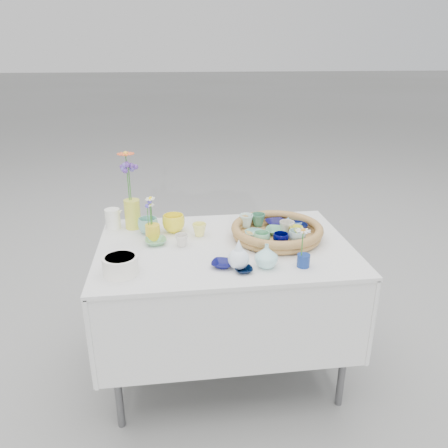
{
  "coord_description": "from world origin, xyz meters",
  "views": [
    {
      "loc": [
        -0.26,
        -1.98,
        1.67
      ],
      "look_at": [
        0.0,
        0.02,
        0.87
      ],
      "focal_mm": 35.0,
      "sensor_mm": 36.0,
      "label": 1
    }
  ],
  "objects": [
    {
      "name": "wicker_tray",
      "position": [
        0.28,
        0.05,
        0.8
      ],
      "size": [
        0.47,
        0.47,
        0.08
      ],
      "primitive_type": null,
      "color": "brown",
      "rests_on": "display_table"
    },
    {
      "name": "fluted_bowl",
      "position": [
        -0.49,
        -0.24,
        0.81
      ],
      "size": [
        0.2,
        0.2,
        0.08
      ],
      "primitive_type": null,
      "rotation": [
        0.0,
        0.0,
        -0.38
      ],
      "color": "white",
      "rests_on": "display_table"
    },
    {
      "name": "tray_ceramic_5",
      "position": [
        0.16,
        0.04,
        0.8
      ],
      "size": [
        0.11,
        0.11,
        0.03
      ],
      "primitive_type": "imported",
      "rotation": [
        0.0,
        0.0,
        0.07
      ],
      "color": "#88CCC5",
      "rests_on": "wicker_tray"
    },
    {
      "name": "tray_ceramic_12",
      "position": [
        0.21,
        0.19,
        0.82
      ],
      "size": [
        0.09,
        0.09,
        0.07
      ],
      "primitive_type": "imported",
      "rotation": [
        0.0,
        0.0,
        0.14
      ],
      "color": "#397152",
      "rests_on": "wicker_tray"
    },
    {
      "name": "single_daisy",
      "position": [
        0.31,
        -0.29,
        0.88
      ],
      "size": [
        0.09,
        0.09,
        0.14
      ],
      "primitive_type": null,
      "rotation": [
        0.0,
        0.0,
        -0.13
      ],
      "color": "white",
      "rests_on": "bud_vase_cobalt"
    },
    {
      "name": "bud_vase_seafoam",
      "position": [
        0.16,
        -0.26,
        0.82
      ],
      "size": [
        0.13,
        0.13,
        0.11
      ],
      "primitive_type": "imported",
      "rotation": [
        0.0,
        0.0,
        0.22
      ],
      "color": "#A7E4E1",
      "rests_on": "display_table"
    },
    {
      "name": "daisy_posy",
      "position": [
        -0.36,
        0.12,
        0.91
      ],
      "size": [
        0.09,
        0.09,
        0.14
      ],
      "primitive_type": null,
      "rotation": [
        0.0,
        0.0,
        0.17
      ],
      "color": "white",
      "rests_on": "daisy_cup"
    },
    {
      "name": "loose_ceramic_5",
      "position": [
        -0.38,
        0.21,
        0.81
      ],
      "size": [
        0.13,
        0.13,
        0.08
      ],
      "primitive_type": "imported",
      "rotation": [
        0.0,
        0.0,
        -0.31
      ],
      "color": "#7ABBA9",
      "rests_on": "display_table"
    },
    {
      "name": "tray_ceramic_4",
      "position": [
        0.18,
        -0.06,
        0.82
      ],
      "size": [
        0.09,
        0.09,
        0.07
      ],
      "primitive_type": "imported",
      "rotation": [
        0.0,
        0.0,
        0.05
      ],
      "color": "#6EB587",
      "rests_on": "wicker_tray"
    },
    {
      "name": "tray_ceramic_9",
      "position": [
        0.27,
        -0.07,
        0.81
      ],
      "size": [
        0.1,
        0.1,
        0.06
      ],
      "primitive_type": "imported",
      "rotation": [
        0.0,
        0.0,
        -0.27
      ],
      "color": "#000141",
      "rests_on": "wicker_tray"
    },
    {
      "name": "tray_ceramic_6",
      "position": [
        0.14,
        0.18,
        0.82
      ],
      "size": [
        0.08,
        0.08,
        0.07
      ],
      "primitive_type": "imported",
      "rotation": [
        0.0,
        0.0,
        -0.01
      ],
      "color": "silver",
      "rests_on": "wicker_tray"
    },
    {
      "name": "loose_ceramic_0",
      "position": [
        -0.25,
        0.21,
        0.81
      ],
      "size": [
        0.13,
        0.13,
        0.09
      ],
      "primitive_type": "imported",
      "rotation": [
        0.0,
        0.0,
        -0.1
      ],
      "color": "yellow",
      "rests_on": "display_table"
    },
    {
      "name": "tray_ceramic_0",
      "position": [
        0.31,
        0.18,
        0.8
      ],
      "size": [
        0.13,
        0.13,
        0.03
      ],
      "primitive_type": "imported",
      "rotation": [
        0.0,
        0.0,
        0.17
      ],
      "color": "#0F0C42",
      "rests_on": "wicker_tray"
    },
    {
      "name": "ground",
      "position": [
        0.0,
        0.0,
        0.0
      ],
      "size": [
        80.0,
        80.0,
        0.0
      ],
      "primitive_type": "plane",
      "color": "gray"
    },
    {
      "name": "loose_ceramic_6",
      "position": [
        0.05,
        -0.3,
        0.77
      ],
      "size": [
        0.08,
        0.08,
        0.02
      ],
      "primitive_type": "imported",
      "rotation": [
        0.0,
        0.0,
        0.05
      ],
      "color": "black",
      "rests_on": "display_table"
    },
    {
      "name": "daisy_cup",
      "position": [
        -0.36,
        0.12,
        0.8
      ],
      "size": [
        0.08,
        0.08,
        0.08
      ],
      "primitive_type": "cylinder",
      "rotation": [
        0.0,
        0.0,
        -0.11
      ],
      "color": "yellow",
      "rests_on": "display_table"
    },
    {
      "name": "loose_ceramic_1",
      "position": [
        -0.12,
        0.13,
        0.8
      ],
      "size": [
        0.09,
        0.09,
        0.07
      ],
      "primitive_type": "imported",
      "rotation": [
        0.0,
        0.0,
        -0.21
      ],
      "color": "#F9F574",
      "rests_on": "display_table"
    },
    {
      "name": "tray_ceramic_8",
      "position": [
        0.41,
        0.17,
        0.8
      ],
      "size": [
        0.1,
        0.1,
        0.03
      ],
      "primitive_type": "imported",
      "rotation": [
        0.0,
        0.0,
        -0.05
      ],
      "color": "#87C8FF",
      "rests_on": "wicker_tray"
    },
    {
      "name": "tray_ceramic_1",
      "position": [
        0.4,
        0.1,
        0.8
      ],
      "size": [
        0.13,
        0.13,
        0.04
      ],
      "primitive_type": "imported",
      "rotation": [
        0.0,
        0.0,
        0.1
      ],
      "color": "#090F39",
      "rests_on": "wicker_tray"
    },
    {
      "name": "gerbera",
      "position": [
        -0.48,
        0.29,
        1.05
      ],
      "size": [
        0.13,
        0.13,
        0.27
      ],
      "primitive_type": null,
      "rotation": [
        0.0,
        0.0,
        0.27
      ],
      "color": "#FF5F2E",
      "rests_on": "tall_vase_yellow"
    },
    {
      "name": "tray_ceramic_11",
      "position": [
        0.35,
        -0.07,
        0.82
      ],
      "size": [
        0.11,
        0.11,
        0.07
      ],
      "primitive_type": "imported",
      "rotation": [
        0.0,
        0.0,
        -0.36
      ],
      "color": "#97B8B4",
      "rests_on": "wicker_tray"
    },
    {
      "name": "display_table",
      "position": [
        0.0,
        0.0,
        0.0
      ],
      "size": [
        1.26,
        0.86,
        0.77
      ],
      "primitive_type": null,
      "color": "silver",
      "rests_on": "ground"
    },
    {
      "name": "tray_ceramic_7",
      "position": [
        0.33,
        0.05,
        0.82
      ],
      "size": [
        0.08,
        0.08,
        0.07
      ],
      "primitive_type": "imported",
      "rotation": [
        0.0,
        0.0,
        -0.06
      ],
      "color": "beige",
      "rests_on": "wicker_tray"
    },
    {
      "name": "tray_ceramic_2",
      "position": [
        0.37,
        -0.0,
        0.81
      ],
      "size": [
        0.08,
        0.08,
        0.06
      ],
      "primitive_type": "imported",
      "rotation": [
        0.0,
        0.0,
        -0.14
      ],
      "color": "yellow",
      "rests_on": "wicker_tray"
    },
    {
      "name": "tall_vase_yellow",
      "position": [
        -0.47,
        0.29,
        0.85
      ],
      "size": [
        0.11,
        0.11,
        0.16
      ],
      "primitive_type": "cylinder",
      "rotation": [
        0.0,
        0.0,
        0.3
      ],
      "color": "#D1D23D",
      "rests_on": "display_table"
    },
    {
      "name": "loose_ceramic_3",
      "position": [
        -0.21,
        0.01,
        0.8
      ],
      "size": [
        0.08,
        0.08,
        0.06
      ],
      "primitive_type": "imported",
      "rotation": [
        0.0,
        0.0,
        -0.31
      ],
      "color": "silver",
      "rests_on": "display_table"
    },
    {
      "name": "loose_ceramic_4",
      "position": [
        -0.04,
        -0.23,
        0.78
      ],
      "size": [
        0.13,
        0.13,
        0.02
      ],
      "primitive_type": "imported",
      "rotation": [
        0.0,
        0.0,
        -0.38
      ],
      "color": "#0A0B4A",
      "rests_on": "display_table"
    },
    {
      "name": "tray_ceramic_3",
      "position": [
        0.28,
        0.06,
        0.8
      ],
      "size": [
        0.15,
        0.15,
        0.03
      ],
      "primitive_type": "imported",
      "rotation": [
        0.0,
        0.0,
        -0.4
      ],
      "color": "#50966B",
      "rests_on": "wicker_tray"
    },
    {
      "name": "bud_vase_cobalt",
      "position": [
        0.32,
        -0.28,
        0.79
      ],
      "size": [
        0.06,
        0.06,
        0.06
      ],
      "primitive_type": "cylinder",
      "rotation": [
        0.0,
        0.0,
        0.04
      ],
      "color": "navy",
      "rests_on": "display_table"
    },
    {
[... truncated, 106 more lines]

